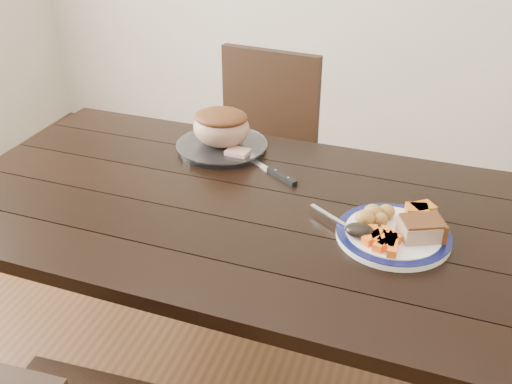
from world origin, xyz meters
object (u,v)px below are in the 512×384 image
(dining_table, at_px, (232,228))
(dinner_plate, at_px, (393,235))
(chair_far, at_px, (258,155))
(fork, at_px, (339,222))
(serving_platter, at_px, (222,147))
(carving_knife, at_px, (273,172))
(roast_joint, at_px, (221,128))
(pork_slice, at_px, (421,229))

(dining_table, relative_size, dinner_plate, 5.77)
(chair_far, distance_m, fork, 0.95)
(serving_platter, bearing_deg, fork, -37.33)
(serving_platter, bearing_deg, dining_table, -64.67)
(chair_far, height_order, serving_platter, chair_far)
(chair_far, xyz_separation_m, dinner_plate, (0.61, -0.79, 0.23))
(carving_knife, bearing_deg, roast_joint, -172.57)
(chair_far, height_order, dinner_plate, chair_far)
(serving_platter, relative_size, roast_joint, 1.57)
(dining_table, relative_size, fork, 10.45)
(chair_far, xyz_separation_m, pork_slice, (0.67, -0.79, 0.27))
(chair_far, distance_m, carving_knife, 0.64)
(fork, height_order, carving_knife, fork)
(roast_joint, height_order, carving_knife, roast_joint)
(dinner_plate, xyz_separation_m, pork_slice, (0.06, -0.01, 0.03))
(fork, height_order, roast_joint, roast_joint)
(roast_joint, bearing_deg, serving_platter, 0.00)
(dining_table, bearing_deg, pork_slice, -6.19)
(dinner_plate, distance_m, carving_knife, 0.45)
(dinner_plate, relative_size, fork, 1.81)
(chair_far, bearing_deg, pork_slice, 137.42)
(fork, bearing_deg, carving_knife, 170.43)
(pork_slice, xyz_separation_m, roast_joint, (-0.65, 0.35, 0.03))
(pork_slice, height_order, roast_joint, roast_joint)
(fork, bearing_deg, dinner_plate, 33.94)
(dining_table, relative_size, chair_far, 1.76)
(dinner_plate, xyz_separation_m, carving_knife, (-0.38, 0.24, -0.00))
(pork_slice, relative_size, carving_knife, 0.36)
(carving_knife, bearing_deg, serving_platter, -172.57)
(chair_far, xyz_separation_m, serving_platter, (0.02, -0.44, 0.23))
(roast_joint, bearing_deg, carving_knife, -27.51)
(pork_slice, height_order, carving_knife, pork_slice)
(pork_slice, distance_m, roast_joint, 0.74)
(dinner_plate, height_order, roast_joint, roast_joint)
(dinner_plate, distance_m, pork_slice, 0.07)
(serving_platter, height_order, roast_joint, roast_joint)
(dinner_plate, bearing_deg, serving_platter, 149.57)
(dining_table, relative_size, roast_joint, 8.85)
(dining_table, relative_size, pork_slice, 16.76)
(roast_joint, xyz_separation_m, carving_knife, (0.21, -0.11, -0.07))
(chair_far, bearing_deg, roast_joint, 99.36)
(dinner_plate, distance_m, roast_joint, 0.69)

